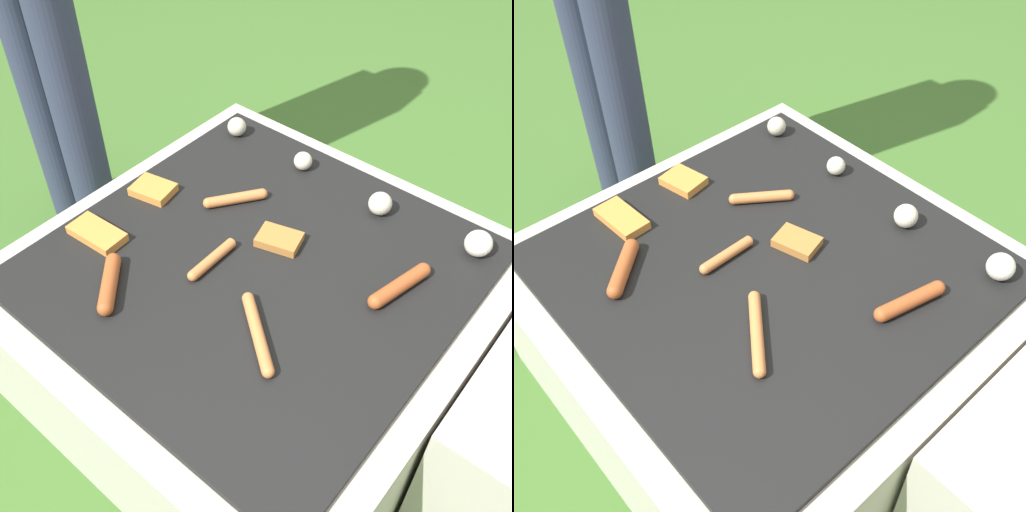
% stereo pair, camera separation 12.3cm
% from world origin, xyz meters
% --- Properties ---
extents(ground_plane, '(14.00, 14.00, 0.00)m').
position_xyz_m(ground_plane, '(0.00, 0.00, 0.00)').
color(ground_plane, '#3D6628').
extents(grill, '(0.92, 0.92, 0.40)m').
position_xyz_m(grill, '(0.00, 0.00, 0.20)').
color(grill, '#B2AA9E').
rests_on(grill, ground_plane).
extents(sausage_front_center, '(0.16, 0.13, 0.02)m').
position_xyz_m(sausage_front_center, '(0.13, -0.15, 0.41)').
color(sausage_front_center, '#C6753D').
rests_on(sausage_front_center, grill).
extents(sausage_back_center, '(0.06, 0.16, 0.03)m').
position_xyz_m(sausage_back_center, '(0.27, 0.12, 0.41)').
color(sausage_back_center, '#A34C23').
rests_on(sausage_back_center, grill).
extents(sausage_front_right, '(0.12, 0.13, 0.03)m').
position_xyz_m(sausage_front_right, '(-0.18, -0.24, 0.41)').
color(sausage_front_right, '#A34C23').
rests_on(sausage_front_right, grill).
extents(sausage_back_right, '(0.03, 0.15, 0.02)m').
position_xyz_m(sausage_back_right, '(-0.07, -0.06, 0.41)').
color(sausage_back_right, '#C6753D').
rests_on(sausage_back_right, grill).
extents(sausage_mid_left, '(0.10, 0.13, 0.02)m').
position_xyz_m(sausage_mid_left, '(-0.16, 0.12, 0.41)').
color(sausage_mid_left, '#C6753D').
rests_on(sausage_mid_left, grill).
extents(bread_slice_center, '(0.11, 0.09, 0.02)m').
position_xyz_m(bread_slice_center, '(0.00, 0.08, 0.41)').
color(bread_slice_center, '#B27033').
rests_on(bread_slice_center, grill).
extents(bread_slice_left, '(0.13, 0.07, 0.02)m').
position_xyz_m(bread_slice_left, '(-0.31, -0.16, 0.41)').
color(bread_slice_left, '#D18438').
rests_on(bread_slice_left, grill).
extents(bread_slice_right, '(0.11, 0.09, 0.02)m').
position_xyz_m(bread_slice_right, '(-0.33, 0.02, 0.41)').
color(bread_slice_right, '#D18438').
rests_on(bread_slice_right, grill).
extents(mushroom_row, '(0.73, 0.08, 0.06)m').
position_xyz_m(mushroom_row, '(0.06, 0.32, 0.42)').
color(mushroom_row, beige).
rests_on(mushroom_row, grill).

